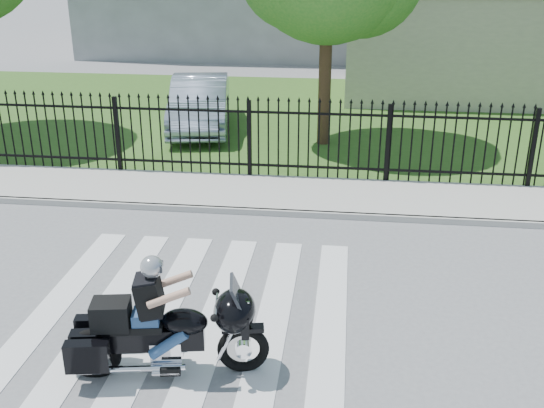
# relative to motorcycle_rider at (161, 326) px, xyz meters

# --- Properties ---
(ground) EXTENTS (120.00, 120.00, 0.00)m
(ground) POSITION_rel_motorcycle_rider_xyz_m (-0.02, 1.06, -0.66)
(ground) COLOR slate
(ground) RESTS_ON ground
(crosswalk) EXTENTS (5.00, 5.50, 0.01)m
(crosswalk) POSITION_rel_motorcycle_rider_xyz_m (-0.02, 1.06, -0.66)
(crosswalk) COLOR silver
(crosswalk) RESTS_ON ground
(sidewalk) EXTENTS (40.00, 2.00, 0.12)m
(sidewalk) POSITION_rel_motorcycle_rider_xyz_m (-0.02, 6.06, -0.60)
(sidewalk) COLOR #ADAAA3
(sidewalk) RESTS_ON ground
(curb) EXTENTS (40.00, 0.12, 0.12)m
(curb) POSITION_rel_motorcycle_rider_xyz_m (-0.02, 5.06, -0.60)
(curb) COLOR #ADAAA3
(curb) RESTS_ON ground
(grass_strip) EXTENTS (40.00, 12.00, 0.02)m
(grass_strip) POSITION_rel_motorcycle_rider_xyz_m (-0.02, 13.06, -0.65)
(grass_strip) COLOR #31541D
(grass_strip) RESTS_ON ground
(iron_fence) EXTENTS (26.00, 0.04, 1.80)m
(iron_fence) POSITION_rel_motorcycle_rider_xyz_m (-0.02, 7.06, 0.24)
(iron_fence) COLOR black
(iron_fence) RESTS_ON ground
(building_low) EXTENTS (10.00, 6.00, 3.50)m
(building_low) POSITION_rel_motorcycle_rider_xyz_m (6.98, 17.06, 1.09)
(building_low) COLOR beige
(building_low) RESTS_ON ground
(motorcycle_rider) EXTENTS (2.44, 1.06, 1.62)m
(motorcycle_rider) POSITION_rel_motorcycle_rider_xyz_m (0.00, 0.00, 0.00)
(motorcycle_rider) COLOR black
(motorcycle_rider) RESTS_ON ground
(parked_car) EXTENTS (2.26, 4.65, 1.47)m
(parked_car) POSITION_rel_motorcycle_rider_xyz_m (-2.06, 11.09, 0.09)
(parked_car) COLOR #97A5BE
(parked_car) RESTS_ON grass_strip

